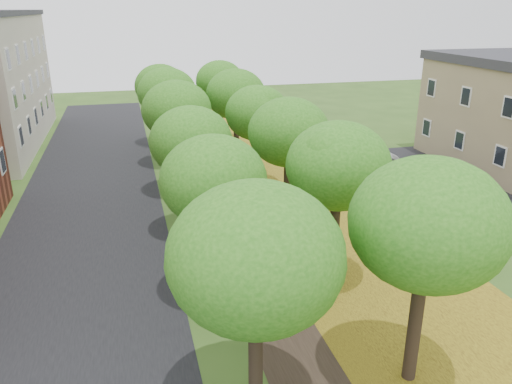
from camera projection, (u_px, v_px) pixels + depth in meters
street_asphalt at (88, 220)px, 26.39m from camera, size 8.00×70.00×0.01m
footpath at (226, 206)px, 28.17m from camera, size 3.20×70.00×0.01m
leaf_verge at (310, 198)px, 29.35m from camera, size 7.50×70.00×0.01m
parking_lot at (428, 181)px, 32.28m from camera, size 9.00×16.00×0.01m
tree_row_west at (183, 125)px, 25.98m from camera, size 4.21×34.21×6.61m
tree_row_east at (271, 120)px, 27.12m from camera, size 4.21×34.21×6.61m
bench at (296, 301)px, 18.34m from camera, size 0.70×1.73×0.79m
car_silver at (429, 196)px, 27.89m from camera, size 4.05×2.28×1.30m
car_red at (442, 189)px, 28.84m from camera, size 4.68×3.04×1.46m
car_grey at (386, 170)px, 32.35m from camera, size 4.53×1.87×1.31m
car_white at (364, 156)px, 35.28m from camera, size 5.37×3.14×1.41m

